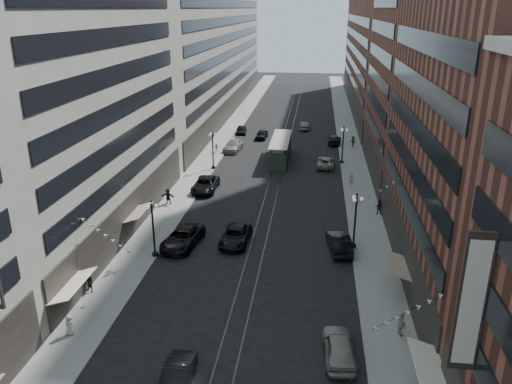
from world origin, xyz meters
The scene contains 35 objects.
ground centered at (0.00, 60.00, 0.00)m, with size 220.00×220.00×0.00m, color black.
sidewalk_west centered at (-11.00, 70.00, 0.07)m, with size 4.00×180.00×0.15m, color gray.
sidewalk_east centered at (11.00, 70.00, 0.07)m, with size 4.00×180.00×0.15m, color gray.
rail_west centered at (-0.70, 70.00, 0.01)m, with size 0.12×180.00×0.02m, color #2D2D33.
rail_east centered at (0.70, 70.00, 0.01)m, with size 0.12×180.00×0.02m, color #2D2D33.
building_west_mid centered at (-17.00, 33.00, 14.00)m, with size 8.00×36.00×28.00m, color #A19B8F.
building_west_far centered at (-17.00, 96.00, 13.00)m, with size 8.00×90.00×26.00m, color #A19B8F.
building_east_mid centered at (17.00, 28.00, 12.00)m, with size 8.00×30.00×24.00m, color brown.
building_east_tower centered at (17.00, 56.00, 21.00)m, with size 8.00×26.00×42.00m, color brown.
building_east_far centered at (17.00, 105.00, 12.00)m, with size 8.00×72.00×24.00m, color brown.
lamppost_sw_far centered at (-9.20, 28.00, 3.10)m, with size 1.03×1.14×5.52m.
lamppost_sw_mid centered at (-9.20, 55.00, 3.10)m, with size 1.03×1.14×5.52m.
lamppost_se_far centered at (9.20, 32.00, 3.10)m, with size 1.03×1.14×5.52m.
lamppost_se_mid centered at (9.20, 60.00, 3.10)m, with size 1.03×1.14×5.52m.
streetcar centered at (0.00, 60.63, 1.56)m, with size 2.71×12.22×3.38m.
car_2 centered at (-7.25, 30.57, 0.86)m, with size 2.84×6.17×1.71m, color black.
car_4 centered at (7.26, 15.64, 0.84)m, with size 1.99×4.96×1.69m, color gray.
car_5 centered at (-2.59, 11.54, 0.77)m, with size 1.63×4.67×1.54m, color black.
pedestrian_1 centered at (-11.43, 15.71, 0.92)m, with size 0.75×0.41×1.54m, color #A7A28A.
pedestrian_2 centered at (-12.50, 21.22, 0.98)m, with size 0.81×0.44×1.66m, color black.
pedestrian_4 centered at (11.64, 18.41, 1.03)m, with size 1.03×0.47×1.76m, color #A39D87.
car_7 centered at (-8.40, 46.10, 0.84)m, with size 2.78×6.03×1.68m, color black.
car_8 centered at (-7.97, 65.27, 0.86)m, with size 2.42×5.94×1.73m, color gray.
car_9 centered at (-8.40, 76.48, 0.77)m, with size 1.81×4.51×1.54m, color black.
car_10 centered at (7.81, 31.31, 0.86)m, with size 1.82×5.21×1.72m, color black.
car_11 centered at (6.80, 58.06, 0.75)m, with size 2.48×5.37×1.49m, color gray.
car_12 centered at (8.40, 71.52, 0.72)m, with size 2.03×4.99×1.45m, color black.
car_13 centered at (-4.28, 73.66, 0.76)m, with size 1.79×4.44×1.51m, color black.
car_14 centered at (3.00, 81.69, 0.73)m, with size 1.55×4.45×1.47m, color #646159.
pedestrian_5 centered at (-11.70, 40.88, 1.06)m, with size 1.70×0.49×1.83m, color black.
pedestrian_6 centered at (-10.36, 63.33, 0.91)m, with size 0.89×0.40×1.51m, color #B6AA97.
pedestrian_7 centered at (12.47, 40.66, 1.02)m, with size 0.84×0.46×1.73m, color black.
pedestrian_8 centered at (9.94, 49.99, 1.07)m, with size 0.67×0.44×1.83m, color #AA9B8D.
pedestrian_9 centered at (11.36, 69.41, 1.04)m, with size 1.15×0.47×1.77m, color black.
car_extra_0 centered at (-2.24, 31.78, 0.78)m, with size 2.60×5.63×1.57m, color black.
Camera 1 is at (5.12, -12.00, 21.80)m, focal length 35.00 mm.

